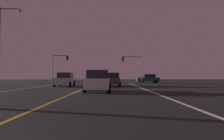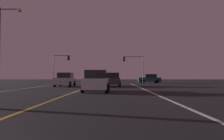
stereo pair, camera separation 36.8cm
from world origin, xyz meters
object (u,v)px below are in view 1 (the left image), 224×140
car_lead_same_lane (99,81)px  car_ahead_far (113,80)px  car_oncoming (66,80)px  traffic_light_near_left (61,62)px  car_crossing_side (149,79)px  traffic_light_near_right (133,63)px  street_lamp_left_mid (6,37)px

car_lead_same_lane → car_ahead_far: bearing=-6.4°
car_lead_same_lane → car_oncoming: (-4.68, 9.38, 0.00)m
car_oncoming → car_lead_same_lane: bearing=26.5°
traffic_light_near_left → car_crossing_side: bearing=4.7°
car_ahead_far → car_oncoming: bearing=101.0°
car_crossing_side → traffic_light_near_left: bearing=4.7°
traffic_light_near_right → car_crossing_side: bearing=-157.7°
car_oncoming → traffic_light_near_left: traffic_light_near_left is taller
car_ahead_far → car_lead_same_lane: (-1.18, -10.52, 0.00)m
traffic_light_near_right → car_oncoming: bearing=55.2°
car_crossing_side → car_oncoming: bearing=49.5°
traffic_light_near_left → car_oncoming: bearing=-74.1°
car_crossing_side → street_lamp_left_mid: street_lamp_left_mid is taller
car_ahead_far → car_oncoming: same height
car_ahead_far → car_lead_same_lane: size_ratio=1.00×
traffic_light_near_right → street_lamp_left_mid: street_lamp_left_mid is taller
street_lamp_left_mid → car_oncoming: bearing=50.8°
car_lead_same_lane → traffic_light_near_left: size_ratio=0.82×
car_lead_same_lane → traffic_light_near_right: (4.80, 23.02, 2.95)m
car_crossing_side → traffic_light_near_right: 4.67m
car_ahead_far → traffic_light_near_left: bearing=37.9°
car_oncoming → car_crossing_side: bearing=139.5°
car_ahead_far → traffic_light_near_left: size_ratio=0.82×
car_lead_same_lane → traffic_light_near_left: (-8.56, 23.02, 3.07)m
traffic_light_near_right → car_ahead_far: bearing=73.9°
car_oncoming → street_lamp_left_mid: (-4.66, -5.71, 4.26)m
car_crossing_side → car_lead_same_lane: bearing=71.5°
car_ahead_far → street_lamp_left_mid: bearing=123.0°
street_lamp_left_mid → car_crossing_side: bearing=49.8°
street_lamp_left_mid → car_ahead_far: bearing=33.0°
traffic_light_near_left → street_lamp_left_mid: (-0.79, -19.35, 1.19)m
traffic_light_near_left → street_lamp_left_mid: size_ratio=0.65×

